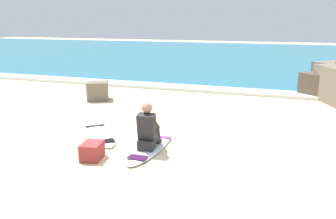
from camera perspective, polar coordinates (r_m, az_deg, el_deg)
name	(u,v)px	position (r m, az deg, el deg)	size (l,w,h in m)	color
ground_plane	(140,153)	(7.15, -4.55, -7.06)	(80.00, 80.00, 0.00)	beige
sea	(255,56)	(26.86, 13.87, 8.33)	(80.00, 28.00, 0.10)	teal
breaking_foam	(214,90)	(13.43, 7.48, 3.19)	(80.00, 0.90, 0.11)	white
surfboard_main	(151,147)	(7.37, -2.79, -6.08)	(0.55, 2.15, 0.08)	silver
surfer_seated	(148,130)	(7.14, -3.24, -3.34)	(0.41, 0.73, 0.95)	#232326
surfboard_spare_near	(100,134)	(8.35, -10.92, -3.86)	(1.74, 1.86, 0.08)	white
shoreline_rock	(98,91)	(12.04, -11.25, 2.97)	(0.67, 0.66, 0.61)	#756656
beach_bag	(92,151)	(6.96, -12.12, -6.53)	(0.36, 0.48, 0.32)	maroon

